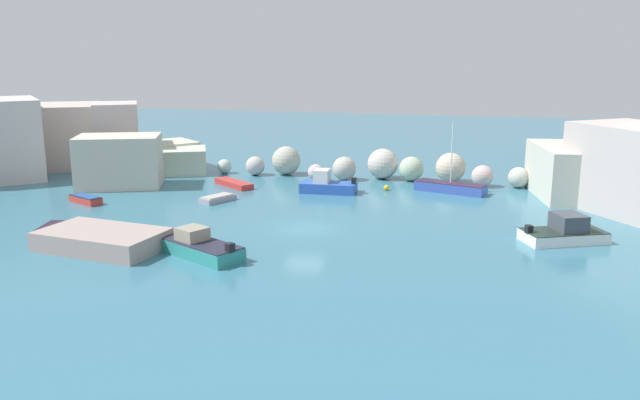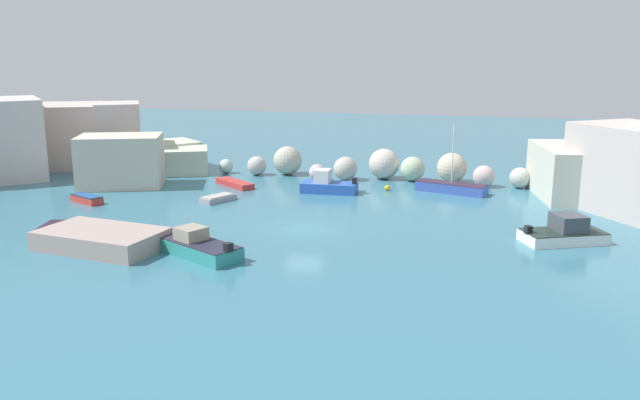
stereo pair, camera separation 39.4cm
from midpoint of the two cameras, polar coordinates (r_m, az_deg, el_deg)
cove_water at (r=43.38m, az=-1.63°, el=-2.52°), size 160.00×160.00×0.00m
cliff_headland_left at (r=67.33m, az=-22.39°, el=4.37°), size 23.81×23.58×7.28m
rock_breakwater at (r=59.27m, az=6.63°, el=2.75°), size 38.52×4.51×2.77m
stone_dock at (r=41.04m, az=-18.69°, el=-3.29°), size 7.76×5.21×1.15m
channel_buoy at (r=55.35m, az=5.61°, el=1.07°), size 0.46×0.46×0.46m
moored_boat_0 at (r=51.73m, az=-9.13°, el=0.13°), size 2.41×3.13×0.49m
moored_boat_1 at (r=45.29m, az=-22.44°, el=-2.48°), size 2.22×3.39×0.58m
moored_boat_2 at (r=55.39m, az=11.08°, el=1.10°), size 6.05×3.33×5.81m
moored_boat_3 at (r=38.33m, az=-10.77°, el=-4.00°), size 5.90×4.42×1.57m
moored_boat_4 at (r=57.28m, az=-7.72°, el=1.43°), size 4.32×3.71×0.48m
moored_boat_5 at (r=42.98m, az=20.29°, el=-2.63°), size 5.52×4.23×1.76m
moored_boat_6 at (r=53.70m, az=-19.93°, el=0.06°), size 3.18×2.22×0.59m
moored_boat_7 at (r=54.29m, az=0.44°, el=1.31°), size 4.63×2.25×1.91m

